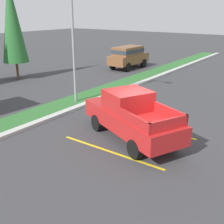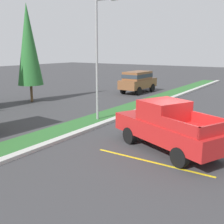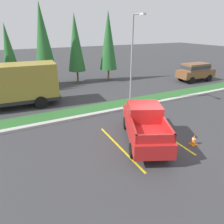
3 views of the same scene
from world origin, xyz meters
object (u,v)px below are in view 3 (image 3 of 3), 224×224
Objects in this scene: street_light at (133,55)px; cypress_tree_rightmost at (108,41)px; pickup_truck_main at (144,124)px; traffic_cone at (194,140)px; cypress_tree_right_inner at (76,43)px; cypress_tree_center at (43,38)px; cypress_tree_left_inner at (9,53)px; cargo_truck_distant at (16,84)px; suv_distant at (196,71)px.

cypress_tree_rightmost is at bearing 77.07° from street_light.
pickup_truck_main is 9.22× the size of traffic_cone.
traffic_cone is at bearing -98.15° from cypress_tree_rightmost.
cypress_tree_right_inner is at bearing 165.13° from cypress_tree_rightmost.
cypress_tree_center is 1.09× the size of cypress_tree_rightmost.
traffic_cone is (8.16, -15.50, -3.49)m from cypress_tree_left_inner.
street_light reaches higher than cypress_tree_left_inner.
cargo_truck_distant is 5.21m from cypress_tree_left_inner.
pickup_truck_main is 0.86× the size of cypress_tree_left_inner.
cypress_tree_center is at bearing 118.75° from street_light.
cypress_tree_rightmost is at bearing 81.85° from traffic_cone.
cypress_tree_center is (-5.08, 9.27, 0.93)m from street_light.
cypress_tree_center is (-16.09, 5.87, 3.72)m from suv_distant.
pickup_truck_main is at bearing -56.59° from cargo_truck_distant.
cargo_truck_distant is 1.00× the size of street_light.
street_light is 11.61× the size of traffic_cone.
cypress_tree_left_inner is (-19.46, 5.10, 2.55)m from suv_distant.
traffic_cone is at bearing -92.34° from street_light.
traffic_cone is (2.20, -1.62, -0.75)m from pickup_truck_main.
street_light is 10.61m from cypress_tree_center.
suv_distant is 0.62× the size of cypress_tree_right_inner.
street_light is at bearing -79.87° from cypress_tree_right_inner.
cypress_tree_left_inner is 0.76× the size of cypress_tree_center.
suv_distant is at bearing -0.80° from cargo_truck_distant.
cypress_tree_rightmost reaches higher than cargo_truck_distant.
cypress_tree_right_inner reaches higher than traffic_cone.
street_light is 0.90× the size of cypress_tree_rightmost.
street_light is at bearing 65.17° from pickup_truck_main.
pickup_truck_main is 1.19× the size of suv_distant.
cypress_tree_rightmost reaches higher than pickup_truck_main.
pickup_truck_main is 10.86m from cargo_truck_distant.
cypress_tree_center reaches higher than cargo_truck_distant.
suv_distant is 10.86m from cypress_tree_rightmost.
suv_distant is 0.72× the size of cypress_tree_left_inner.
cypress_tree_right_inner is at bearing 155.23° from suv_distant.
cypress_tree_left_inner reaches higher than traffic_cone.
pickup_truck_main is 15.02m from cypress_tree_right_inner.
street_light is 7.94m from traffic_cone.
cypress_tree_left_inner reaches higher than cargo_truck_distant.
cargo_truck_distant is 19.47m from suv_distant.
cypress_tree_center is 14.03× the size of traffic_cone.
cargo_truck_distant is at bearing 123.41° from pickup_truck_main.
street_light reaches higher than traffic_cone.
cypress_tree_rightmost is at bearing 72.19° from pickup_truck_main.
cargo_truck_distant is at bearing -90.07° from cypress_tree_left_inner.
street_light is at bearing 87.66° from traffic_cone.
cargo_truck_distant reaches higher than traffic_cone.
cypress_tree_left_inner is at bearing 178.85° from cypress_tree_rightmost.
traffic_cone is at bearing -52.56° from cargo_truck_distant.
cypress_tree_right_inner is (3.43, -0.03, -0.56)m from cypress_tree_center.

